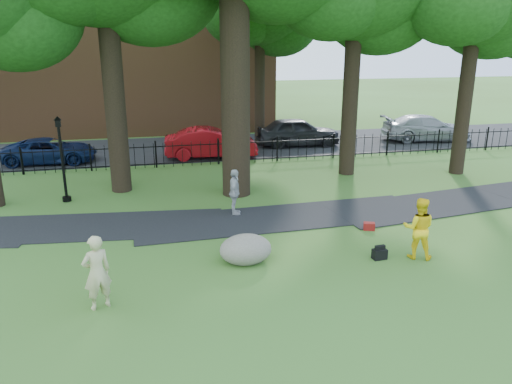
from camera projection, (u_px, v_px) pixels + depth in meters
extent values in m
plane|color=#3B5C20|center=(283.00, 270.00, 13.45)|extent=(120.00, 120.00, 0.00)
cube|color=black|center=(281.00, 218.00, 17.29)|extent=(36.07, 3.85, 0.03)
cube|color=black|center=(208.00, 148.00, 28.37)|extent=(80.00, 7.00, 0.02)
cube|color=black|center=(218.00, 144.00, 24.34)|extent=(44.00, 0.04, 0.04)
cube|color=black|center=(218.00, 161.00, 24.58)|extent=(44.00, 0.04, 0.04)
cube|color=brown|center=(131.00, 37.00, 33.22)|extent=(18.00, 8.00, 12.00)
cylinder|color=black|center=(235.00, 58.00, 18.42)|extent=(1.10, 1.10, 10.50)
ellipsoid|color=#163B10|center=(14.00, 13.00, 17.54)|extent=(4.80, 4.80, 4.08)
cylinder|color=black|center=(113.00, 77.00, 19.10)|extent=(0.80, 0.80, 9.10)
cylinder|color=black|center=(351.00, 80.00, 21.73)|extent=(0.70, 0.70, 8.40)
ellipsoid|color=#163B10|center=(380.00, 3.00, 21.84)|extent=(5.28, 5.28, 4.49)
cylinder|color=black|center=(467.00, 84.00, 21.88)|extent=(0.64, 0.64, 8.05)
ellipsoid|color=#163B10|center=(493.00, 10.00, 21.97)|extent=(4.96, 4.96, 4.22)
imported|color=#C2B985|center=(97.00, 272.00, 11.31)|extent=(0.77, 0.66, 1.79)
imported|color=yellow|center=(419.00, 228.00, 13.96)|extent=(1.07, 0.99, 1.77)
imported|color=#A6A5AA|center=(235.00, 192.00, 17.40)|extent=(0.60, 1.03, 1.65)
ellipsoid|color=slate|center=(246.00, 247.00, 13.81)|extent=(1.77, 1.58, 0.85)
cylinder|color=black|center=(63.00, 165.00, 18.66)|extent=(0.11, 0.11, 2.87)
cylinder|color=black|center=(67.00, 199.00, 19.06)|extent=(0.32, 0.32, 0.18)
cube|color=black|center=(58.00, 123.00, 18.20)|extent=(0.22, 0.22, 0.27)
cone|color=black|center=(57.00, 118.00, 18.14)|extent=(0.29, 0.29, 0.14)
cube|color=black|center=(380.00, 254.00, 14.07)|extent=(0.41, 0.28, 0.29)
cube|color=maroon|center=(369.00, 226.00, 16.20)|extent=(0.42, 0.34, 0.25)
imported|color=maroon|center=(211.00, 143.00, 25.77)|extent=(4.82, 1.97, 1.56)
imported|color=#0D1B42|center=(50.00, 151.00, 24.71)|extent=(4.53, 2.25, 1.23)
imported|color=black|center=(298.00, 132.00, 28.63)|extent=(4.89, 2.16, 1.64)
imported|color=#9C9EA4|center=(426.00, 128.00, 30.05)|extent=(5.53, 2.86, 1.53)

